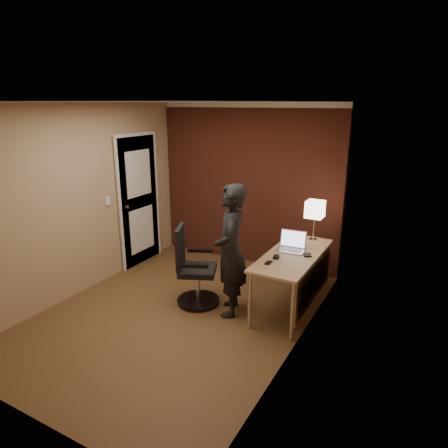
{
  "coord_description": "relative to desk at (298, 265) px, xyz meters",
  "views": [
    {
      "loc": [
        2.61,
        -3.59,
        2.49
      ],
      "look_at": [
        0.35,
        0.55,
        1.05
      ],
      "focal_mm": 32.0,
      "sensor_mm": 36.0,
      "label": 1
    }
  ],
  "objects": [
    {
      "name": "room",
      "position": [
        -1.53,
        0.76,
        0.77
      ],
      "size": [
        4.0,
        4.0,
        4.0
      ],
      "color": "brown",
      "rests_on": "ground"
    },
    {
      "name": "desk",
      "position": [
        0.0,
        0.0,
        0.0
      ],
      "size": [
        0.6,
        1.5,
        0.73
      ],
      "color": "tan",
      "rests_on": "ground"
    },
    {
      "name": "office_chair",
      "position": [
        -1.22,
        -0.48,
        -0.16
      ],
      "size": [
        0.6,
        0.64,
        1.01
      ],
      "color": "black",
      "rests_on": "ground"
    },
    {
      "name": "mouse",
      "position": [
        -0.2,
        -0.23,
        0.14
      ],
      "size": [
        0.08,
        0.11,
        0.03
      ],
      "primitive_type": "cube",
      "rotation": [
        0.0,
        0.0,
        0.17
      ],
      "color": "black",
      "rests_on": "desk"
    },
    {
      "name": "phone",
      "position": [
        -0.22,
        -0.42,
        0.13
      ],
      "size": [
        0.06,
        0.12,
        0.01
      ],
      "primitive_type": "cube",
      "rotation": [
        0.0,
        0.0,
        0.03
      ],
      "color": "black",
      "rests_on": "desk"
    },
    {
      "name": "wallet",
      "position": [
        0.1,
        0.02,
        0.14
      ],
      "size": [
        0.13,
        0.14,
        0.02
      ],
      "primitive_type": "cube",
      "rotation": [
        0.0,
        0.0,
        0.4
      ],
      "color": "black",
      "rests_on": "desk"
    },
    {
      "name": "person",
      "position": [
        -0.69,
        -0.45,
        0.2
      ],
      "size": [
        0.59,
        0.69,
        1.61
      ],
      "primitive_type": "imported",
      "rotation": [
        0.0,
        0.0,
        -1.15
      ],
      "color": "black",
      "rests_on": "ground"
    },
    {
      "name": "laptop",
      "position": [
        -0.14,
        0.14,
        0.19
      ],
      "size": [
        0.35,
        0.28,
        0.23
      ],
      "color": "silver",
      "rests_on": "desk"
    },
    {
      "name": "desk_lamp",
      "position": [
        -0.01,
        0.62,
        0.55
      ],
      "size": [
        0.22,
        0.22,
        0.54
      ],
      "color": "silver",
      "rests_on": "desk"
    }
  ]
}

